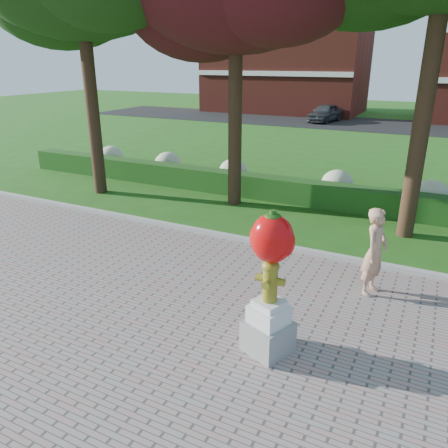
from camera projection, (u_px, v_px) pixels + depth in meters
name	position (u px, v px, depth m)	size (l,w,h in m)	color
ground	(198.00, 296.00, 9.07)	(100.00, 100.00, 0.00)	#235715
walkway	(47.00, 432.00, 5.72)	(40.00, 14.00, 0.04)	gray
curb	(254.00, 242.00, 11.56)	(40.00, 0.18, 0.15)	#ADADA5
lawn_hedge	(300.00, 192.00, 14.79)	(24.00, 0.70, 0.80)	#144715
hydrangea_row	(325.00, 183.00, 15.34)	(20.10, 1.10, 0.99)	#BFC597
street	(385.00, 125.00, 32.50)	(50.00, 8.00, 0.02)	black
building_left	(286.00, 72.00, 40.48)	(14.00, 8.00, 7.00)	maroon
hydrant_sculpture	(270.00, 280.00, 6.85)	(0.87, 0.87, 2.48)	gray
woman	(375.00, 252.00, 8.81)	(0.67, 0.44, 1.85)	tan
parked_car	(325.00, 113.00, 34.17)	(1.61, 4.00, 1.36)	#3A3D41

